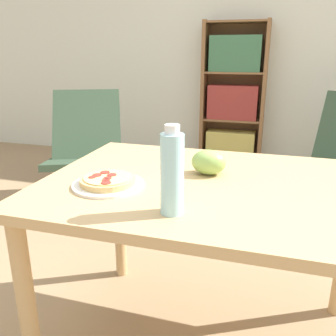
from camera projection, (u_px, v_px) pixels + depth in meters
The scene contains 8 objects.
ground_plane at pixel (210, 322), 1.64m from camera, with size 14.00×14.00×0.00m, color #9E7F5B.
wall_back at pixel (260, 40), 3.63m from camera, with size 8.00×0.05×2.60m.
dining_table at pixel (212, 207), 1.30m from camera, with size 1.22×0.88×0.74m.
pizza_on_plate at pixel (108, 182), 1.24m from camera, with size 0.25×0.25×0.04m.
grape_bunch at pixel (209, 162), 1.35m from camera, with size 0.13×0.10×0.10m.
drink_bottle at pixel (172, 173), 1.00m from camera, with size 0.07×0.07×0.26m.
lounge_chair_near at pixel (87, 167), 2.91m from camera, with size 0.78×0.92×0.88m.
bookshelf at pixel (233, 100), 3.72m from camera, with size 0.65×0.27×1.49m.
Camera 1 is at (0.19, -1.33, 1.18)m, focal length 38.00 mm.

